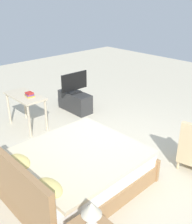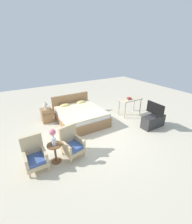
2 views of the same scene
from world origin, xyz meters
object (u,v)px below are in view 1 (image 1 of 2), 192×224
(table_lamp, at_px, (92,211))
(vanity_desk, at_px, (25,100))
(book_stack, at_px, (30,95))
(bed, at_px, (73,170))
(tv_stand, at_px, (75,102))
(tv_flatscreen, at_px, (74,83))

(table_lamp, relative_size, vanity_desk, 0.32)
(table_lamp, distance_m, book_stack, 3.64)
(table_lamp, bearing_deg, bed, -30.08)
(bed, xyz_separation_m, vanity_desk, (2.33, -0.53, 0.36))
(vanity_desk, bearing_deg, bed, 167.31)
(tv_stand, xyz_separation_m, tv_flatscreen, (0.00, -0.00, 0.52))
(table_lamp, relative_size, book_stack, 1.32)
(tv_stand, distance_m, vanity_desk, 1.45)
(vanity_desk, bearing_deg, tv_stand, -90.92)
(bed, distance_m, tv_stand, 3.00)
(tv_flatscreen, relative_size, book_stack, 3.12)
(bed, bearing_deg, book_stack, -14.50)
(tv_stand, relative_size, tv_flatscreen, 1.23)
(bed, height_order, vanity_desk, bed)
(bed, xyz_separation_m, book_stack, (2.20, -0.57, 0.52))
(tv_flatscreen, bearing_deg, book_stack, 94.89)
(bed, xyz_separation_m, table_lamp, (-1.21, 0.70, 0.51))
(tv_stand, bearing_deg, bed, 140.33)
(tv_stand, height_order, tv_flatscreen, tv_flatscreen)
(tv_stand, height_order, vanity_desk, vanity_desk)
(tv_stand, distance_m, tv_flatscreen, 0.52)
(vanity_desk, relative_size, book_stack, 4.17)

